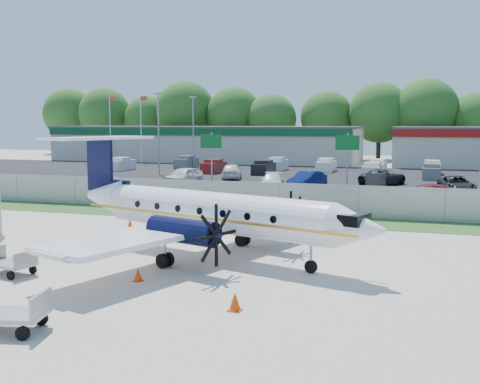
% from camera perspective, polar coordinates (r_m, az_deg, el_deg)
% --- Properties ---
extents(ground, '(170.00, 170.00, 0.00)m').
position_cam_1_polar(ground, '(25.35, -4.26, -6.66)').
color(ground, beige).
rests_on(ground, ground).
extents(grass_verge, '(170.00, 4.00, 0.02)m').
position_cam_1_polar(grass_verge, '(36.52, 2.94, -2.54)').
color(grass_verge, '#2D561E').
rests_on(grass_verge, ground).
extents(access_road, '(170.00, 8.00, 0.02)m').
position_cam_1_polar(access_road, '(43.24, 5.37, -1.13)').
color(access_road, black).
rests_on(access_road, ground).
extents(parking_lot, '(170.00, 32.00, 0.02)m').
position_cam_1_polar(parking_lot, '(63.77, 9.56, 1.30)').
color(parking_lot, black).
rests_on(parking_lot, ground).
extents(perimeter_fence, '(120.00, 0.06, 1.99)m').
position_cam_1_polar(perimeter_fence, '(38.29, 3.73, -0.62)').
color(perimeter_fence, gray).
rests_on(perimeter_fence, ground).
extents(building_west, '(46.40, 12.40, 5.24)m').
position_cam_1_polar(building_west, '(91.19, -3.39, 4.60)').
color(building_west, beige).
rests_on(building_west, ground).
extents(sign_left, '(1.80, 0.26, 5.00)m').
position_cam_1_polar(sign_left, '(48.97, -2.74, 4.03)').
color(sign_left, gray).
rests_on(sign_left, ground).
extents(sign_mid, '(1.80, 0.26, 5.00)m').
position_cam_1_polar(sign_mid, '(46.21, 10.14, 3.78)').
color(sign_mid, gray).
rests_on(sign_mid, ground).
extents(flagpole_west, '(1.06, 0.12, 10.00)m').
position_cam_1_polar(flagpole_west, '(90.06, -12.18, 6.36)').
color(flagpole_west, white).
rests_on(flagpole_west, ground).
extents(flagpole_east, '(1.06, 0.12, 10.00)m').
position_cam_1_polar(flagpole_east, '(87.65, -9.33, 6.42)').
color(flagpole_east, white).
rests_on(flagpole_east, ground).
extents(light_pole_nw, '(0.90, 0.35, 9.09)m').
position_cam_1_polar(light_pole_nw, '(67.55, -7.73, 6.06)').
color(light_pole_nw, gray).
rests_on(light_pole_nw, ground).
extents(light_pole_sw, '(0.90, 0.35, 9.09)m').
position_cam_1_polar(light_pole_sw, '(76.68, -4.46, 6.16)').
color(light_pole_sw, gray).
rests_on(light_pole_sw, ground).
extents(tree_line, '(112.00, 6.00, 14.00)m').
position_cam_1_polar(tree_line, '(97.43, 12.57, 3.04)').
color(tree_line, '#275819').
rests_on(tree_line, ground).
extents(aircraft, '(16.64, 16.23, 5.10)m').
position_cam_1_polar(aircraft, '(26.15, -3.02, -1.85)').
color(aircraft, white).
rests_on(aircraft, ground).
extents(baggage_cart_near, '(2.41, 1.75, 1.14)m').
position_cam_1_polar(baggage_cart_near, '(18.26, -21.35, -10.66)').
color(baggage_cart_near, gray).
rests_on(baggage_cart_near, ground).
extents(baggage_cart_far, '(2.08, 1.48, 1.00)m').
position_cam_1_polar(baggage_cart_far, '(24.80, -21.00, -6.29)').
color(baggage_cart_far, gray).
rests_on(baggage_cart_far, ground).
extents(cone_nose, '(0.41, 0.41, 0.58)m').
position_cam_1_polar(cone_nose, '(18.95, -0.49, -10.38)').
color(cone_nose, '#EA4007').
rests_on(cone_nose, ground).
extents(cone_port_wing, '(0.35, 0.35, 0.49)m').
position_cam_1_polar(cone_port_wing, '(22.63, -9.65, -7.76)').
color(cone_port_wing, '#EA4007').
rests_on(cone_port_wing, ground).
extents(cone_starboard_wing, '(0.32, 0.32, 0.46)m').
position_cam_1_polar(cone_starboard_wing, '(34.10, -10.39, -2.94)').
color(cone_starboard_wing, '#EA4007').
rests_on(cone_starboard_wing, ground).
extents(road_car_west, '(4.14, 2.05, 1.36)m').
position_cam_1_polar(road_car_west, '(50.61, -19.34, -0.36)').
color(road_car_west, silver).
rests_on(road_car_west, ground).
extents(road_car_mid, '(6.31, 4.07, 1.62)m').
position_cam_1_polar(road_car_mid, '(43.10, 17.14, -1.43)').
color(road_car_mid, maroon).
rests_on(road_car_mid, ground).
extents(parked_car_a, '(2.56, 5.03, 1.64)m').
position_cam_1_polar(parked_car_a, '(56.83, -5.35, 0.71)').
color(parked_car_a, silver).
rests_on(parked_car_a, ground).
extents(parked_car_b, '(2.75, 4.94, 1.35)m').
position_cam_1_polar(parked_car_b, '(53.10, 3.07, 0.32)').
color(parked_car_b, silver).
rests_on(parked_car_b, ground).
extents(parked_car_c, '(2.88, 5.02, 1.57)m').
position_cam_1_polar(parked_car_c, '(53.08, 6.38, 0.29)').
color(parked_car_c, navy).
rests_on(parked_car_c, ground).
extents(parked_car_d, '(1.90, 4.73, 1.53)m').
position_cam_1_polar(parked_car_d, '(52.17, 12.75, 0.05)').
color(parked_car_d, black).
rests_on(parked_car_d, ground).
extents(parked_car_e, '(3.24, 5.53, 1.45)m').
position_cam_1_polar(parked_car_e, '(52.47, 19.82, -0.14)').
color(parked_car_e, black).
rests_on(parked_car_e, ground).
extents(parked_car_f, '(3.09, 5.09, 1.62)m').
position_cam_1_polar(parked_car_f, '(62.08, -0.79, 1.24)').
color(parked_car_f, silver).
rests_on(parked_car_f, ground).
extents(parked_car_g, '(4.50, 5.93, 1.50)m').
position_cam_1_polar(parked_car_g, '(57.43, 13.39, 0.62)').
color(parked_car_g, black).
rests_on(parked_car_g, ground).
extents(far_parking_rows, '(56.00, 10.00, 1.60)m').
position_cam_1_polar(far_parking_rows, '(68.70, 10.19, 1.66)').
color(far_parking_rows, gray).
rests_on(far_parking_rows, ground).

